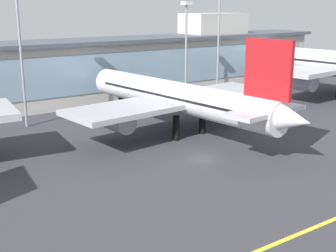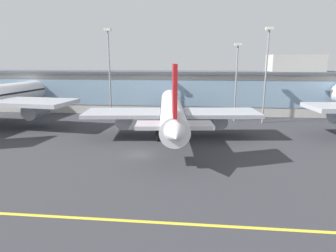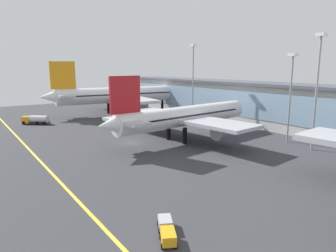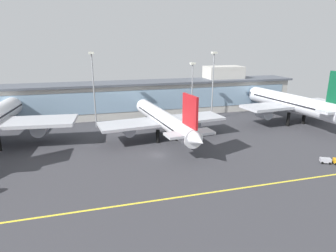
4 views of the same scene
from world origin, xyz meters
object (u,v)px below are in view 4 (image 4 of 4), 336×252
object	(u,v)px
apron_light_mast_east	(213,77)
apron_light_mast_centre	(192,82)
baggage_tug_near	(333,161)
apron_light_mast_west	(93,80)
airliner_far_right	(291,103)
airliner_near_right	(164,120)

from	to	relation	value
apron_light_mast_east	apron_light_mast_centre	bearing A→B (deg)	166.08
baggage_tug_near	apron_light_mast_centre	bearing A→B (deg)	138.82
apron_light_mast_west	apron_light_mast_east	xyz separation A→B (m)	(43.40, -0.79, -0.12)
baggage_tug_near	apron_light_mast_west	size ratio (longest dim) A/B	0.22
apron_light_mast_east	baggage_tug_near	bearing A→B (deg)	-76.79
airliner_far_right	apron_light_mast_east	size ratio (longest dim) A/B	2.03
apron_light_mast_west	baggage_tug_near	bearing A→B (deg)	-41.51
baggage_tug_near	apron_light_mast_centre	xyz separation A→B (m)	(-18.67, 49.36, 13.55)
airliner_far_right	apron_light_mast_centre	world-z (taller)	apron_light_mast_centre
airliner_near_right	baggage_tug_near	world-z (taller)	airliner_near_right
airliner_near_right	apron_light_mast_centre	bearing A→B (deg)	-46.24
baggage_tug_near	airliner_far_right	bearing A→B (deg)	95.52
apron_light_mast_west	apron_light_mast_east	bearing A→B (deg)	-1.05
airliner_near_right	baggage_tug_near	size ratio (longest dim) A/B	8.79
airliner_far_right	apron_light_mast_centre	xyz separation A→B (m)	(-33.18, 14.46, 6.88)
apron_light_mast_east	apron_light_mast_west	bearing A→B (deg)	178.95
apron_light_mast_centre	airliner_far_right	bearing A→B (deg)	-23.55
airliner_far_right	apron_light_mast_west	xyz separation A→B (m)	(-69.06, 13.39, 9.14)
airliner_near_right	airliner_far_right	bearing A→B (deg)	-90.57
airliner_near_right	baggage_tug_near	xyz separation A→B (m)	(34.97, -29.75, -5.26)
baggage_tug_near	apron_light_mast_east	xyz separation A→B (m)	(-11.15, 47.49, 15.68)
airliner_far_right	baggage_tug_near	distance (m)	38.38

